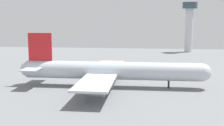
# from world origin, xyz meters

# --- Properties ---
(ground_plane) EXTENTS (283.88, 283.88, 0.00)m
(ground_plane) POSITION_xyz_m (0.00, 0.00, 0.00)
(ground_plane) COLOR slate
(cargo_airplane) EXTENTS (70.97, 59.20, 19.83)m
(cargo_airplane) POSITION_xyz_m (-0.31, 0.00, 5.97)
(cargo_airplane) COLOR silver
(cargo_airplane) RESTS_ON ground_plane
(pushback_tractor) EXTENTS (3.08, 5.22, 2.43)m
(pushback_tractor) POSITION_xyz_m (-4.79, 36.31, 1.16)
(pushback_tractor) COLOR #333338
(pushback_tractor) RESTS_ON ground_plane
(baggage_tug) EXTENTS (2.96, 4.32, 2.03)m
(baggage_tug) POSITION_xyz_m (-6.73, 29.64, 1.11)
(baggage_tug) COLOR silver
(baggage_tug) RESTS_ON ground_plane
(safety_cone_nose) EXTENTS (0.50, 0.50, 0.71)m
(safety_cone_nose) POSITION_xyz_m (31.94, -1.40, 0.36)
(safety_cone_nose) COLOR orange
(safety_cone_nose) RESTS_ON ground_plane
(safety_cone_tail) EXTENTS (0.57, 0.57, 0.82)m
(safety_cone_tail) POSITION_xyz_m (-31.94, 1.75, 0.41)
(safety_cone_tail) COLOR orange
(safety_cone_tail) RESTS_ON ground_plane
(control_tower) EXTENTS (10.84, 10.84, 36.85)m
(control_tower) POSITION_xyz_m (43.61, 120.76, 22.40)
(control_tower) COLOR silver
(control_tower) RESTS_ON ground_plane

